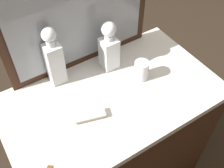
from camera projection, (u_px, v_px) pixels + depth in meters
dresser at (112, 141)px, 1.60m from camera, size 1.04×0.61×0.84m
dresser_mirror at (77, 4)px, 1.20m from camera, size 0.76×0.03×0.68m
crystal_decanter_far_left at (54, 61)px, 1.26m from camera, size 0.07×0.07×0.31m
crystal_decanter_rear at (109, 50)px, 1.34m from camera, size 0.08×0.08×0.27m
crystal_tumbler_far_left at (141, 71)px, 1.33m from camera, size 0.07×0.07×0.10m
silver_brush_right at (90, 116)px, 1.19m from camera, size 0.15×0.09×0.02m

